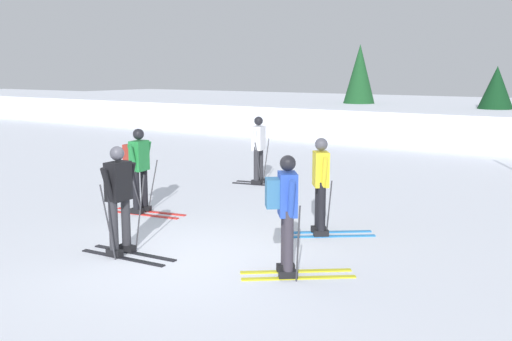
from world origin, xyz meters
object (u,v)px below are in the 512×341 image
(skier_black, at_px, (119,197))
(conifer_far_left, at_px, (496,95))
(skier_green, at_px, (139,166))
(skier_yellow, at_px, (321,184))
(conifer_far_right, at_px, (359,83))
(skier_blue, at_px, (286,209))
(skier_white, at_px, (259,148))

(skier_black, xyz_separation_m, conifer_far_left, (1.14, 19.07, 0.94))
(skier_green, xyz_separation_m, conifer_far_left, (2.90, 16.92, 0.90))
(skier_yellow, height_order, conifer_far_left, conifer_far_left)
(conifer_far_right, bearing_deg, conifer_far_left, -5.97)
(skier_blue, height_order, conifer_far_left, conifer_far_left)
(skier_green, height_order, skier_blue, same)
(skier_white, xyz_separation_m, conifer_far_left, (2.66, 13.00, 0.94))
(conifer_far_right, bearing_deg, skier_blue, -67.90)
(skier_green, height_order, skier_black, same)
(skier_black, relative_size, conifer_far_left, 0.57)
(conifer_far_left, height_order, conifer_far_right, conifer_far_right)
(skier_white, relative_size, conifer_far_left, 0.57)
(skier_blue, distance_m, conifer_far_right, 20.65)
(skier_blue, bearing_deg, skier_white, 127.33)
(conifer_far_left, bearing_deg, skier_green, -99.73)
(skier_black, bearing_deg, conifer_far_right, 104.57)
(skier_white, height_order, skier_black, same)
(skier_yellow, relative_size, conifer_far_left, 0.57)
(skier_blue, bearing_deg, skier_yellow, 105.70)
(skier_green, bearing_deg, conifer_far_left, 80.27)
(skier_blue, distance_m, conifer_far_left, 18.52)
(skier_yellow, relative_size, conifer_far_right, 0.42)
(skier_yellow, distance_m, skier_blue, 2.22)
(skier_white, distance_m, skier_blue, 6.85)
(conifer_far_left, bearing_deg, skier_black, -93.41)
(skier_white, bearing_deg, conifer_far_right, 104.78)
(skier_green, relative_size, conifer_far_left, 0.57)
(conifer_far_left, bearing_deg, skier_yellow, -86.88)
(skier_green, xyz_separation_m, skier_black, (1.77, -2.15, -0.04))
(skier_blue, xyz_separation_m, conifer_far_right, (-7.75, 19.10, 1.32))
(skier_black, relative_size, conifer_far_right, 0.42)
(skier_white, xyz_separation_m, skier_green, (-0.24, -3.93, 0.04))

